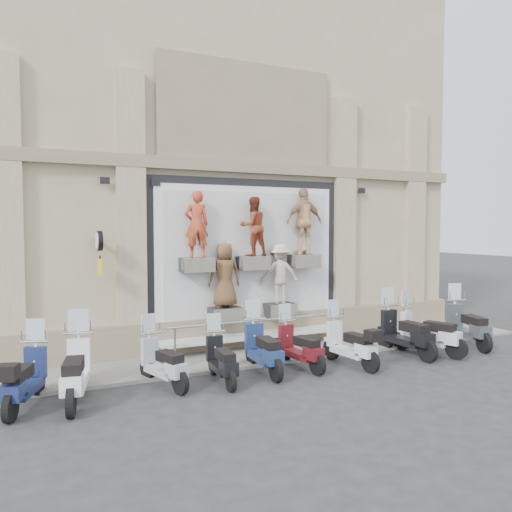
% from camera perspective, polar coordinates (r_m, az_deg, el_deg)
% --- Properties ---
extents(ground, '(90.00, 90.00, 0.00)m').
position_cam_1_polar(ground, '(11.26, 5.40, -13.52)').
color(ground, '#2A2A2C').
rests_on(ground, ground).
extents(sidewalk, '(16.00, 2.20, 0.08)m').
position_cam_1_polar(sidewalk, '(13.03, 0.59, -10.99)').
color(sidewalk, gray).
rests_on(sidewalk, ground).
extents(building, '(14.00, 8.60, 12.00)m').
position_cam_1_polar(building, '(17.39, -6.64, 12.34)').
color(building, '#C4B18F').
rests_on(building, ground).
extents(shop_vitrine, '(5.60, 0.90, 4.30)m').
position_cam_1_polar(shop_vitrine, '(13.29, -0.21, -0.38)').
color(shop_vitrine, black).
rests_on(shop_vitrine, ground).
extents(guard_rail, '(5.06, 0.10, 0.93)m').
position_cam_1_polar(guard_rail, '(12.85, 0.79, -9.26)').
color(guard_rail, '#9EA0A5').
rests_on(guard_rail, ground).
extents(clock_sign_bracket, '(0.10, 0.80, 1.02)m').
position_cam_1_polar(clock_sign_bracket, '(11.85, -17.44, 0.95)').
color(clock_sign_bracket, black).
rests_on(clock_sign_bracket, ground).
extents(scooter_a, '(1.15, 1.94, 1.52)m').
position_cam_1_polar(scooter_a, '(10.05, -24.94, -11.38)').
color(scooter_a, '#16204E').
rests_on(scooter_a, ground).
extents(scooter_b, '(0.99, 2.11, 1.66)m').
position_cam_1_polar(scooter_b, '(9.97, -19.96, -11.00)').
color(scooter_b, white).
rests_on(scooter_b, ground).
extents(scooter_c, '(0.98, 1.83, 1.43)m').
position_cam_1_polar(scooter_c, '(10.49, -10.60, -10.77)').
color(scooter_c, '#9EA3AB').
rests_on(scooter_c, ground).
extents(scooter_d, '(0.61, 1.72, 1.38)m').
position_cam_1_polar(scooter_d, '(10.62, -3.97, -10.70)').
color(scooter_d, black).
rests_on(scooter_d, ground).
extents(scooter_e, '(0.68, 1.96, 1.57)m').
position_cam_1_polar(scooter_e, '(11.24, 0.82, -9.40)').
color(scooter_e, navy).
rests_on(scooter_e, ground).
extents(scooter_f, '(0.73, 1.82, 1.43)m').
position_cam_1_polar(scooter_f, '(11.66, 5.01, -9.29)').
color(scooter_f, '#530E14').
rests_on(scooter_f, ground).
extents(scooter_g, '(0.74, 1.89, 1.50)m').
position_cam_1_polar(scooter_g, '(12.03, 10.71, -8.79)').
color(scooter_g, silver).
rests_on(scooter_g, ground).
extents(scooter_h, '(0.65, 2.07, 1.67)m').
position_cam_1_polar(scooter_h, '(13.30, 16.73, -7.34)').
color(scooter_h, black).
rests_on(scooter_h, ground).
extents(scooter_i, '(1.26, 2.07, 1.62)m').
position_cam_1_polar(scooter_i, '(13.59, 19.12, -7.26)').
color(scooter_i, silver).
rests_on(scooter_i, ground).
extents(scooter_j, '(1.13, 2.13, 1.66)m').
position_cam_1_polar(scooter_j, '(14.88, 23.05, -6.35)').
color(scooter_j, '#31363C').
rests_on(scooter_j, ground).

